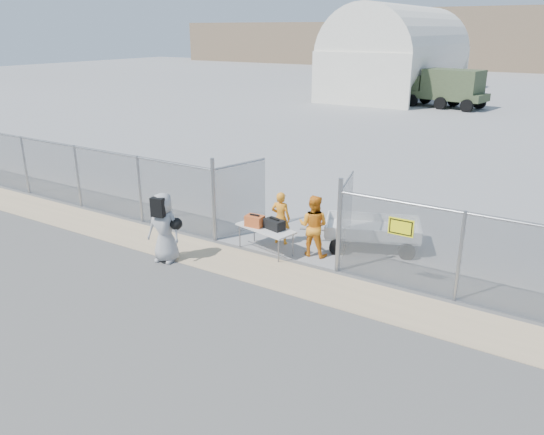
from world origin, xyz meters
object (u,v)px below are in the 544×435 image
Objects in this scene: visitor at (164,228)px; security_worker_left at (281,218)px; folding_table at (266,240)px; utility_trailer at (372,233)px; security_worker_right at (313,226)px.

security_worker_left is at bearing 42.38° from visitor.
folding_table is 3.08m from utility_trailer.
utility_trailer is (4.36, 3.88, -0.54)m from visitor.
visitor reaches higher than security_worker_right.
security_worker_right is 4.03m from visitor.
folding_table is 0.99× the size of security_worker_right.
security_worker_right reaches higher than utility_trailer.
utility_trailer reaches higher than folding_table.
security_worker_left is 2.66m from utility_trailer.
security_worker_right is at bearing 26.37° from visitor.
utility_trailer is at bearing -164.38° from security_worker_left.
folding_table is 0.90× the size of visitor.
folding_table is 0.50× the size of utility_trailer.
security_worker_right is (1.23, 0.51, 0.50)m from folding_table.
utility_trailer is at bearing 30.65° from visitor.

